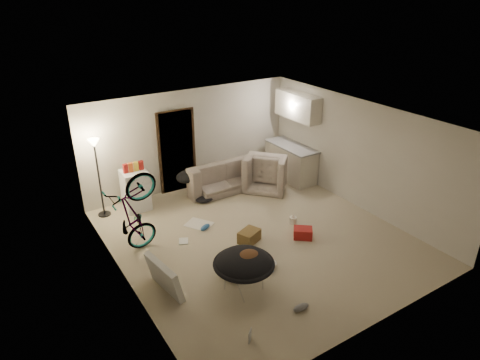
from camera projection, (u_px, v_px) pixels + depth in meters
floor at (258, 238)px, 8.83m from camera, size 5.50×6.00×0.02m
ceiling at (260, 120)px, 7.78m from camera, size 5.50×6.00×0.02m
wall_back at (190, 139)px, 10.61m from camera, size 5.50×0.02×2.50m
wall_front at (381, 259)px, 6.00m from camera, size 5.50×0.02×2.50m
wall_left at (120, 221)px, 6.96m from camera, size 0.02×6.00×2.50m
wall_right at (359, 155)px, 9.65m from camera, size 0.02×6.00×2.50m
doorway at (177, 151)px, 10.48m from camera, size 0.85×0.10×2.04m
door_trim at (177, 152)px, 10.46m from camera, size 0.97×0.04×2.10m
floor_lamp at (97, 161)px, 9.14m from camera, size 0.28×0.28×1.81m
kitchen_counter at (291, 162)px, 11.36m from camera, size 0.60×1.50×0.88m
counter_top at (292, 146)px, 11.17m from camera, size 0.64×1.54×0.04m
kitchen_uppers at (298, 106)px, 10.79m from camera, size 0.38×1.40×0.65m
sofa at (221, 177)px, 10.86m from camera, size 1.99×0.78×0.58m
armchair at (268, 173)px, 10.95m from camera, size 1.38×1.39×0.68m
bicycle at (135, 233)px, 8.13m from camera, size 1.80×0.90×1.01m
book_asset at (249, 344)px, 6.21m from camera, size 0.24×0.25×0.02m
mini_fridge at (136, 190)px, 9.78m from camera, size 0.57×0.57×0.94m
snack_box_0 at (126, 170)px, 9.47m from camera, size 0.11×0.09×0.30m
snack_box_1 at (131, 169)px, 9.53m from camera, size 0.11×0.09×0.30m
snack_box_2 at (136, 168)px, 9.59m from camera, size 0.11×0.08×0.30m
snack_box_3 at (141, 167)px, 9.65m from camera, size 0.10×0.07×0.30m
saucer_chair at (244, 268)px, 7.15m from camera, size 1.04×1.04×0.74m
hoodie at (247, 258)px, 7.06m from camera, size 0.54×0.47×0.22m
sofa_drape at (187, 177)px, 10.29m from camera, size 0.65×0.57×0.28m
tv_box at (164, 277)px, 7.17m from camera, size 0.35×0.93×0.61m
drink_case_a at (249, 236)px, 8.64m from camera, size 0.52×0.45×0.25m
drink_case_b at (303, 233)px, 8.78m from camera, size 0.47×0.45×0.22m
juicer at (293, 220)px, 9.30m from camera, size 0.16×0.16×0.23m
newspaper at (199, 224)px, 9.31m from camera, size 0.65×0.69×0.01m
book_blue at (251, 252)px, 8.32m from camera, size 0.36×0.37×0.03m
book_white at (184, 241)px, 8.68m from camera, size 0.27×0.29×0.02m
shoe_0 at (205, 227)px, 9.09m from camera, size 0.31×0.22×0.10m
shoe_2 at (270, 267)px, 7.81m from camera, size 0.20×0.32×0.11m
shoe_3 at (301, 307)px, 6.85m from camera, size 0.30×0.14×0.11m
clothes_lump_a at (234, 268)px, 7.72m from camera, size 0.69×0.63×0.19m
clothes_lump_b at (204, 198)px, 10.28m from camera, size 0.49×0.43×0.14m
clothes_lump_c at (267, 263)px, 7.93m from camera, size 0.50×0.50×0.12m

